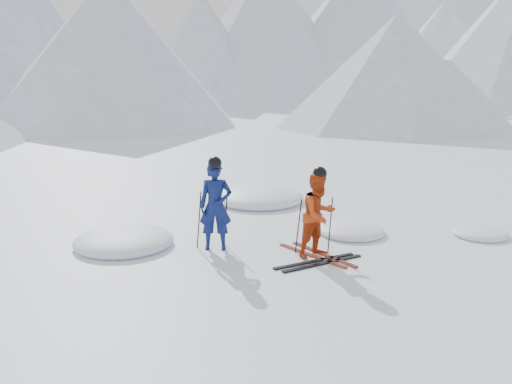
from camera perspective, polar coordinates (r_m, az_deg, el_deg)
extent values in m
plane|color=white|center=(10.81, 9.28, -5.75)|extent=(160.00, 160.00, 0.00)
cone|color=#B2BCD1|center=(50.45, -24.32, 16.01)|extent=(23.96, 23.96, 14.35)
cone|color=#B2BCD1|center=(60.63, -16.43, 14.73)|extent=(17.69, 17.69, 11.93)
cone|color=#B2BCD1|center=(53.59, -5.87, 14.91)|extent=(19.63, 19.63, 10.85)
cone|color=#B2BCD1|center=(57.94, 1.00, 16.45)|extent=(23.31, 23.31, 14.15)
cone|color=#B2BCD1|center=(60.12, 10.74, 16.45)|extent=(28.94, 28.94, 14.88)
cone|color=silver|center=(65.60, 18.96, 13.87)|extent=(24.45, 24.45, 10.76)
cone|color=#B2BCD1|center=(33.54, 14.27, 12.16)|extent=(14.00, 14.00, 6.50)
cone|color=#B2BCD1|center=(35.32, -15.11, 14.16)|extent=(16.00, 16.00, 9.00)
imported|color=#0D1952|center=(10.36, -4.28, -1.51)|extent=(0.70, 0.54, 1.71)
imported|color=#B7380E|center=(10.03, 6.61, -2.40)|extent=(0.94, 0.85, 1.59)
cylinder|color=black|center=(10.53, -6.01, -2.92)|extent=(0.12, 0.08, 1.14)
cylinder|color=black|center=(10.72, -3.19, -2.58)|extent=(0.12, 0.07, 1.14)
cylinder|color=black|center=(10.23, 4.49, -3.60)|extent=(0.11, 0.09, 1.06)
cylinder|color=black|center=(10.35, 7.82, -3.48)|extent=(0.11, 0.08, 1.06)
cube|color=black|center=(10.22, 5.87, -6.66)|extent=(0.78, 1.59, 0.03)
cube|color=black|center=(10.31, 7.13, -6.53)|extent=(0.68, 1.63, 0.03)
cube|color=black|center=(9.93, 6.17, -7.25)|extent=(1.68, 0.46, 0.03)
cube|color=black|center=(9.84, 7.03, -7.48)|extent=(1.67, 0.52, 0.03)
ellipsoid|color=white|center=(11.10, -13.71, -5.47)|extent=(1.96, 1.96, 0.43)
ellipsoid|color=white|center=(11.71, 10.01, -4.32)|extent=(1.42, 1.42, 0.31)
ellipsoid|color=white|center=(14.28, 0.36, -1.00)|extent=(2.34, 2.34, 0.52)
ellipsoid|color=white|center=(12.32, 22.51, -4.26)|extent=(1.13, 1.13, 0.25)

